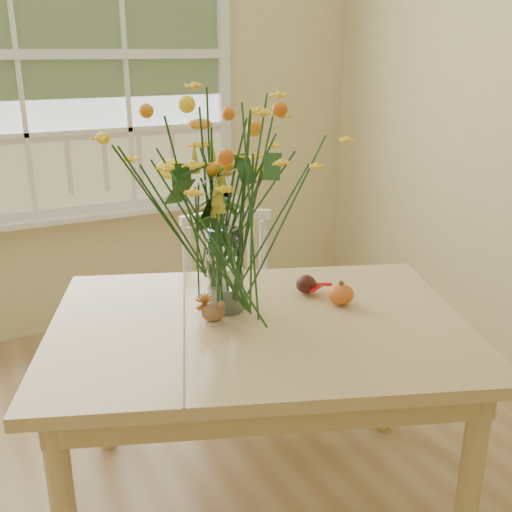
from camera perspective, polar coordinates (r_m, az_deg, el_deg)
name	(u,v)px	position (r m, az deg, el deg)	size (l,w,h in m)	color
wall_back	(21,95)	(3.41, -21.52, 14.06)	(4.00, 0.02, 2.70)	beige
window	(17,58)	(3.37, -21.83, 17.08)	(2.42, 0.12, 1.74)	silver
dining_table	(259,346)	(2.02, 0.26, -8.54)	(1.61, 1.38, 0.73)	tan
windsor_chair	(232,304)	(2.70, -2.34, -4.55)	(0.46, 0.45, 0.88)	white
flower_vase	(224,189)	(1.94, -3.07, 6.36)	(0.59, 0.59, 0.70)	white
pumpkin	(341,295)	(2.11, 8.07, -3.71)	(0.09, 0.09, 0.07)	#C75617
turkey_figurine	(213,312)	(1.95, -4.11, -5.38)	(0.09, 0.07, 0.10)	#CCB78C
dark_gourd	(306,285)	(2.19, 4.80, -2.78)	(0.12, 0.07, 0.07)	#38160F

